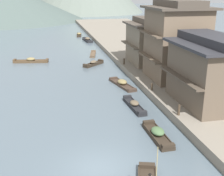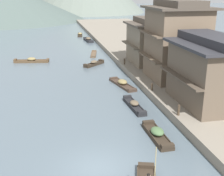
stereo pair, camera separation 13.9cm
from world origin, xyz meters
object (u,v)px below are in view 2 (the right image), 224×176
(boat_midriver_upstream, at_px, (134,105))
(house_waterfront_nearest, at_px, (211,71))
(boat_upstream_distant, at_px, (157,134))
(house_waterfront_tall, at_px, (151,41))
(boat_moored_nearest, at_px, (88,40))
(boat_crossing_west, at_px, (94,54))
(mooring_post_dock_far, at_px, (125,61))
(house_waterfront_second, at_px, (176,41))
(mooring_post_dock_mid, at_px, (152,87))
(mooring_post_dock_near, at_px, (179,110))
(boat_moored_second, at_px, (94,64))
(boat_moored_third, at_px, (80,35))
(boat_midriver_drifting, at_px, (122,84))
(boat_moored_far, at_px, (32,61))

(boat_midriver_upstream, bearing_deg, house_waterfront_nearest, -17.61)
(boat_upstream_distant, height_order, house_waterfront_tall, house_waterfront_tall)
(boat_moored_nearest, bearing_deg, house_waterfront_tall, -76.88)
(boat_crossing_west, height_order, mooring_post_dock_far, mooring_post_dock_far)
(house_waterfront_second, bearing_deg, mooring_post_dock_mid, -137.85)
(mooring_post_dock_near, bearing_deg, mooring_post_dock_far, 90.00)
(boat_moored_second, xyz_separation_m, boat_upstream_distant, (1.22, -22.69, 0.01))
(house_waterfront_nearest, relative_size, house_waterfront_tall, 1.11)
(boat_moored_third, relative_size, mooring_post_dock_mid, 6.74)
(boat_moored_nearest, height_order, house_waterfront_second, house_waterfront_second)
(boat_moored_nearest, bearing_deg, boat_moored_second, -95.64)
(boat_moored_nearest, relative_size, mooring_post_dock_mid, 6.83)
(boat_crossing_west, bearing_deg, mooring_post_dock_near, -84.41)
(boat_upstream_distant, bearing_deg, boat_midriver_drifting, 87.71)
(mooring_post_dock_near, bearing_deg, boat_moored_third, 92.98)
(boat_midriver_upstream, xyz_separation_m, mooring_post_dock_near, (2.57, -4.01, 0.96))
(boat_moored_third, height_order, house_waterfront_tall, house_waterfront_tall)
(boat_crossing_west, bearing_deg, house_waterfront_nearest, -75.83)
(boat_midriver_upstream, bearing_deg, boat_crossing_west, 90.36)
(boat_moored_third, bearing_deg, mooring_post_dock_near, -87.02)
(boat_midriver_upstream, distance_m, boat_upstream_distant, 5.96)
(boat_moored_nearest, distance_m, house_waterfront_tall, 24.51)
(house_waterfront_tall, bearing_deg, boat_moored_far, 157.98)
(boat_midriver_drifting, xyz_separation_m, house_waterfront_second, (6.00, -0.63, 4.80))
(house_waterfront_nearest, xyz_separation_m, house_waterfront_tall, (0.01, 15.86, 0.00))
(boat_midriver_upstream, distance_m, mooring_post_dock_near, 4.86)
(house_waterfront_nearest, bearing_deg, boat_moored_far, 126.23)
(boat_moored_third, distance_m, boat_moored_far, 26.99)
(boat_moored_third, distance_m, boat_midriver_upstream, 45.54)
(boat_moored_nearest, xyz_separation_m, boat_moored_third, (-0.87, 8.06, -0.05))
(boat_midriver_upstream, bearing_deg, boat_moored_third, 90.01)
(boat_upstream_distant, relative_size, house_waterfront_second, 0.48)
(boat_moored_nearest, height_order, boat_moored_second, boat_moored_nearest)
(house_waterfront_tall, bearing_deg, house_waterfront_second, -88.82)
(boat_midriver_drifting, relative_size, house_waterfront_second, 0.59)
(boat_crossing_west, relative_size, house_waterfront_nearest, 0.58)
(mooring_post_dock_far, bearing_deg, boat_midriver_drifting, -106.47)
(boat_moored_far, xyz_separation_m, house_waterfront_second, (16.69, -14.55, 4.79))
(boat_moored_second, distance_m, mooring_post_dock_far, 5.03)
(boat_moored_third, xyz_separation_m, house_waterfront_nearest, (6.37, -47.56, 3.49))
(boat_moored_far, xyz_separation_m, boat_crossing_west, (10.02, 3.20, -0.13))
(house_waterfront_nearest, bearing_deg, mooring_post_dock_near, -152.19)
(boat_moored_nearest, distance_m, house_waterfront_nearest, 40.02)
(boat_midriver_drifting, bearing_deg, house_waterfront_nearest, -55.99)
(boat_moored_third, distance_m, mooring_post_dock_near, 49.63)
(boat_moored_second, height_order, boat_moored_third, boat_moored_third)
(boat_moored_nearest, distance_m, house_waterfront_second, 32.35)
(mooring_post_dock_near, bearing_deg, mooring_post_dock_mid, 90.00)
(boat_midriver_drifting, relative_size, mooring_post_dock_near, 5.68)
(house_waterfront_nearest, distance_m, mooring_post_dock_far, 16.20)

